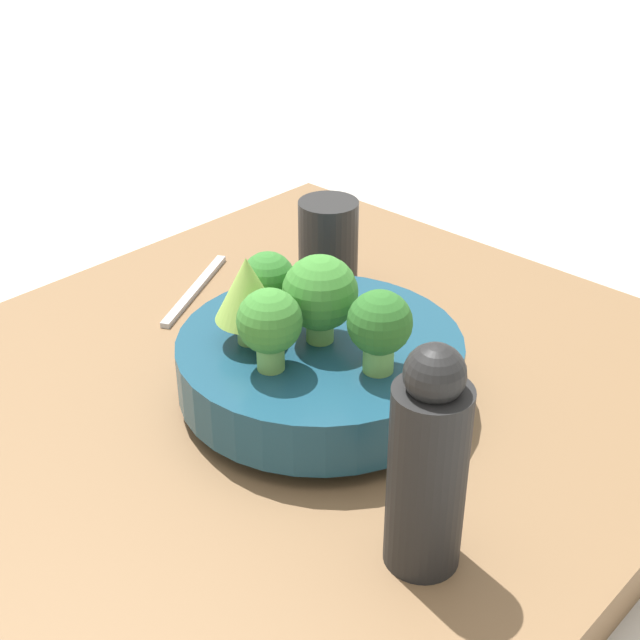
{
  "coord_description": "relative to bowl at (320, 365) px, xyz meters",
  "views": [
    {
      "loc": [
        0.46,
        0.49,
        0.52
      ],
      "look_at": [
        -0.03,
        0.04,
        0.13
      ],
      "focal_mm": 50.0,
      "sensor_mm": 36.0,
      "label": 1
    }
  ],
  "objects": [
    {
      "name": "broccoli_floret_right",
      "position": [
        0.06,
        0.0,
        0.07
      ],
      "size": [
        0.05,
        0.05,
        0.07
      ],
      "color": "#6BA34C",
      "rests_on": "bowl"
    },
    {
      "name": "broccoli_floret_back",
      "position": [
        0.0,
        0.07,
        0.07
      ],
      "size": [
        0.05,
        0.05,
        0.07
      ],
      "color": "#6BA34C",
      "rests_on": "bowl"
    },
    {
      "name": "table",
      "position": [
        0.03,
        -0.04,
        -0.06
      ],
      "size": [
        0.83,
        0.69,
        0.05
      ],
      "color": "brown",
      "rests_on": "ground_plane"
    },
    {
      "name": "fork",
      "position": [
        -0.06,
        -0.24,
        -0.03
      ],
      "size": [
        0.15,
        0.09,
        0.01
      ],
      "color": "#B2B2B7",
      "rests_on": "table"
    },
    {
      "name": "ground_plane",
      "position": [
        0.03,
        -0.04,
        -0.08
      ],
      "size": [
        6.0,
        6.0,
        0.0
      ],
      "primitive_type": "plane",
      "color": "#ADA89E"
    },
    {
      "name": "romanesco_piece_near",
      "position": [
        0.04,
        -0.04,
        0.08
      ],
      "size": [
        0.06,
        0.06,
        0.08
      ],
      "color": "#609347",
      "rests_on": "bowl"
    },
    {
      "name": "broccoli_floret_center",
      "position": [
        -0.0,
        0.0,
        0.07
      ],
      "size": [
        0.07,
        0.07,
        0.08
      ],
      "color": "#6BA34C",
      "rests_on": "bowl"
    },
    {
      "name": "bowl",
      "position": [
        0.0,
        0.0,
        0.0
      ],
      "size": [
        0.25,
        0.25,
        0.06
      ],
      "color": "navy",
      "rests_on": "table"
    },
    {
      "name": "broccoli_floret_front",
      "position": [
        0.01,
        -0.06,
        0.07
      ],
      "size": [
        0.05,
        0.05,
        0.07
      ],
      "color": "#609347",
      "rests_on": "bowl"
    },
    {
      "name": "pepper_mill",
      "position": [
        0.09,
        0.19,
        0.05
      ],
      "size": [
        0.06,
        0.06,
        0.18
      ],
      "color": "black",
      "rests_on": "table"
    },
    {
      "name": "cup",
      "position": [
        -0.16,
        -0.14,
        0.02
      ],
      "size": [
        0.07,
        0.07,
        0.1
      ],
      "color": "black",
      "rests_on": "table"
    }
  ]
}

